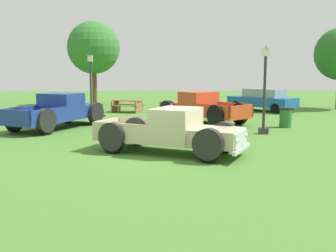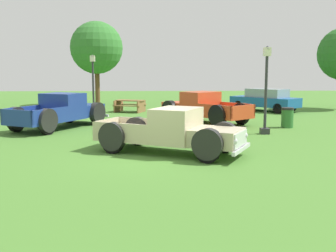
{
  "view_description": "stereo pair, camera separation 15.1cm",
  "coord_description": "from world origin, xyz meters",
  "px_view_note": "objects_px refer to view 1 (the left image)",
  "views": [
    {
      "loc": [
        -0.17,
        -12.72,
        2.73
      ],
      "look_at": [
        0.49,
        0.44,
        0.9
      ],
      "focal_mm": 43.51,
      "sensor_mm": 36.0,
      "label": 1
    },
    {
      "loc": [
        -0.02,
        -12.73,
        2.73
      ],
      "look_at": [
        0.49,
        0.44,
        0.9
      ],
      "focal_mm": 43.51,
      "sensor_mm": 36.0,
      "label": 2
    }
  ],
  "objects_px": {
    "sedan_distant_a": "(263,99)",
    "oak_tree_east": "(94,48)",
    "pickup_truck_behind_right": "(198,108)",
    "lamp_post_near": "(265,88)",
    "pickup_truck_behind_left": "(62,111)",
    "lamp_post_far": "(91,83)",
    "trash_can": "(286,117)",
    "picnic_table": "(127,104)",
    "pickup_truck_foreground": "(178,132)"
  },
  "relations": [
    {
      "from": "pickup_truck_behind_left",
      "to": "oak_tree_east",
      "type": "distance_m",
      "value": 12.84
    },
    {
      "from": "sedan_distant_a",
      "to": "lamp_post_near",
      "type": "height_order",
      "value": "lamp_post_near"
    },
    {
      "from": "sedan_distant_a",
      "to": "oak_tree_east",
      "type": "height_order",
      "value": "oak_tree_east"
    },
    {
      "from": "pickup_truck_behind_left",
      "to": "lamp_post_near",
      "type": "distance_m",
      "value": 9.4
    },
    {
      "from": "pickup_truck_behind_left",
      "to": "lamp_post_far",
      "type": "bearing_deg",
      "value": 83.78
    },
    {
      "from": "lamp_post_far",
      "to": "lamp_post_near",
      "type": "bearing_deg",
      "value": -43.69
    },
    {
      "from": "pickup_truck_foreground",
      "to": "picnic_table",
      "type": "height_order",
      "value": "pickup_truck_foreground"
    },
    {
      "from": "pickup_truck_behind_right",
      "to": "trash_can",
      "type": "distance_m",
      "value": 4.53
    },
    {
      "from": "pickup_truck_behind_left",
      "to": "lamp_post_near",
      "type": "height_order",
      "value": "lamp_post_near"
    },
    {
      "from": "lamp_post_far",
      "to": "oak_tree_east",
      "type": "relative_size",
      "value": 0.57
    },
    {
      "from": "pickup_truck_behind_left",
      "to": "picnic_table",
      "type": "height_order",
      "value": "pickup_truck_behind_left"
    },
    {
      "from": "pickup_truck_behind_right",
      "to": "sedan_distant_a",
      "type": "relative_size",
      "value": 1.16
    },
    {
      "from": "pickup_truck_foreground",
      "to": "pickup_truck_behind_left",
      "type": "distance_m",
      "value": 8.19
    },
    {
      "from": "pickup_truck_foreground",
      "to": "lamp_post_far",
      "type": "bearing_deg",
      "value": 110.2
    },
    {
      "from": "lamp_post_near",
      "to": "lamp_post_far",
      "type": "bearing_deg",
      "value": 136.31
    },
    {
      "from": "pickup_truck_behind_left",
      "to": "lamp_post_far",
      "type": "distance_m",
      "value": 5.72
    },
    {
      "from": "pickup_truck_foreground",
      "to": "picnic_table",
      "type": "relative_size",
      "value": 2.36
    },
    {
      "from": "lamp_post_far",
      "to": "picnic_table",
      "type": "distance_m",
      "value": 2.9
    },
    {
      "from": "trash_can",
      "to": "oak_tree_east",
      "type": "height_order",
      "value": "oak_tree_east"
    },
    {
      "from": "pickup_truck_behind_left",
      "to": "trash_can",
      "type": "height_order",
      "value": "pickup_truck_behind_left"
    },
    {
      "from": "lamp_post_near",
      "to": "lamp_post_far",
      "type": "distance_m",
      "value": 11.61
    },
    {
      "from": "oak_tree_east",
      "to": "picnic_table",
      "type": "bearing_deg",
      "value": -62.76
    },
    {
      "from": "oak_tree_east",
      "to": "sedan_distant_a",
      "type": "bearing_deg",
      "value": -23.61
    },
    {
      "from": "pickup_truck_behind_left",
      "to": "picnic_table",
      "type": "bearing_deg",
      "value": 68.41
    },
    {
      "from": "lamp_post_near",
      "to": "oak_tree_east",
      "type": "xyz_separation_m",
      "value": [
        -9.04,
        14.77,
        2.43
      ]
    },
    {
      "from": "sedan_distant_a",
      "to": "pickup_truck_behind_right",
      "type": "bearing_deg",
      "value": -132.3
    },
    {
      "from": "pickup_truck_behind_right",
      "to": "lamp_post_far",
      "type": "xyz_separation_m",
      "value": [
        -6.07,
        3.9,
        1.15
      ]
    },
    {
      "from": "sedan_distant_a",
      "to": "trash_can",
      "type": "relative_size",
      "value": 4.76
    },
    {
      "from": "sedan_distant_a",
      "to": "oak_tree_east",
      "type": "xyz_separation_m",
      "value": [
        -11.74,
        5.13,
        3.6
      ]
    },
    {
      "from": "pickup_truck_behind_right",
      "to": "lamp_post_near",
      "type": "relative_size",
      "value": 1.41
    },
    {
      "from": "sedan_distant_a",
      "to": "oak_tree_east",
      "type": "relative_size",
      "value": 0.71
    },
    {
      "from": "lamp_post_near",
      "to": "lamp_post_far",
      "type": "height_order",
      "value": "lamp_post_near"
    },
    {
      "from": "picnic_table",
      "to": "trash_can",
      "type": "relative_size",
      "value": 2.3
    },
    {
      "from": "pickup_truck_behind_left",
      "to": "lamp_post_far",
      "type": "height_order",
      "value": "lamp_post_far"
    },
    {
      "from": "lamp_post_near",
      "to": "pickup_truck_behind_left",
      "type": "bearing_deg",
      "value": 164.78
    },
    {
      "from": "trash_can",
      "to": "oak_tree_east",
      "type": "relative_size",
      "value": 0.15
    },
    {
      "from": "pickup_truck_behind_left",
      "to": "trash_can",
      "type": "relative_size",
      "value": 5.86
    },
    {
      "from": "trash_can",
      "to": "pickup_truck_behind_right",
      "type": "bearing_deg",
      "value": 150.39
    },
    {
      "from": "picnic_table",
      "to": "trash_can",
      "type": "height_order",
      "value": "trash_can"
    },
    {
      "from": "pickup_truck_behind_right",
      "to": "pickup_truck_foreground",
      "type": "bearing_deg",
      "value": -101.43
    },
    {
      "from": "pickup_truck_foreground",
      "to": "pickup_truck_behind_right",
      "type": "distance_m",
      "value": 8.3
    },
    {
      "from": "pickup_truck_behind_left",
      "to": "sedan_distant_a",
      "type": "height_order",
      "value": "pickup_truck_behind_left"
    },
    {
      "from": "pickup_truck_behind_right",
      "to": "sedan_distant_a",
      "type": "xyz_separation_m",
      "value": [
        5.02,
        5.52,
        0.02
      ]
    },
    {
      "from": "pickup_truck_behind_left",
      "to": "lamp_post_far",
      "type": "relative_size",
      "value": 1.53
    },
    {
      "from": "lamp_post_near",
      "to": "trash_can",
      "type": "xyz_separation_m",
      "value": [
        1.6,
        1.89,
        -1.47
      ]
    },
    {
      "from": "sedan_distant_a",
      "to": "pickup_truck_behind_left",
      "type": "bearing_deg",
      "value": -148.43
    },
    {
      "from": "pickup_truck_behind_left",
      "to": "pickup_truck_behind_right",
      "type": "distance_m",
      "value": 6.88
    },
    {
      "from": "lamp_post_far",
      "to": "trash_can",
      "type": "xyz_separation_m",
      "value": [
        10.0,
        -6.13,
        -1.43
      ]
    },
    {
      "from": "sedan_distant_a",
      "to": "trash_can",
      "type": "height_order",
      "value": "sedan_distant_a"
    },
    {
      "from": "pickup_truck_behind_left",
      "to": "pickup_truck_behind_right",
      "type": "bearing_deg",
      "value": 14.03
    }
  ]
}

